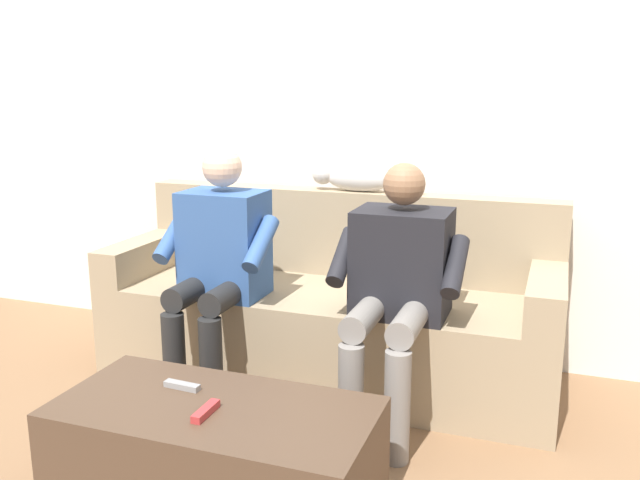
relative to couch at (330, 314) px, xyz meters
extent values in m
plane|color=#846042|center=(0.00, 0.72, -0.30)|extent=(8.00, 8.00, 0.00)
cube|color=silver|center=(0.00, -0.42, 0.93)|extent=(4.97, 0.06, 2.46)
cube|color=#9E896B|center=(0.00, 0.12, -0.08)|extent=(1.83, 0.59, 0.44)
cube|color=#9E896B|center=(0.00, -0.25, 0.13)|extent=(2.14, 0.15, 0.87)
cube|color=#9E896B|center=(-0.99, 0.12, 0.01)|extent=(0.16, 0.59, 0.62)
cube|color=#9E896B|center=(0.99, 0.12, 0.01)|extent=(0.16, 0.59, 0.62)
cube|color=#4C3828|center=(0.00, 1.16, -0.12)|extent=(1.06, 0.52, 0.37)
cube|color=black|center=(-0.41, 0.27, 0.36)|extent=(0.39, 0.29, 0.45)
sphere|color=#936B4C|center=(-0.41, 0.27, 0.70)|extent=(0.17, 0.17, 0.17)
cylinder|color=gray|center=(-0.50, 0.48, 0.20)|extent=(0.11, 0.42, 0.11)
cylinder|color=gray|center=(-0.32, 0.48, 0.20)|extent=(0.11, 0.42, 0.11)
cylinder|color=gray|center=(-0.50, 0.69, -0.08)|extent=(0.10, 0.10, 0.44)
cylinder|color=gray|center=(-0.32, 0.69, -0.08)|extent=(0.10, 0.10, 0.44)
cylinder|color=black|center=(-0.65, 0.35, 0.39)|extent=(0.08, 0.27, 0.22)
cylinder|color=black|center=(-0.18, 0.35, 0.39)|extent=(0.08, 0.27, 0.22)
cube|color=#335693|center=(0.41, 0.28, 0.38)|extent=(0.36, 0.27, 0.48)
sphere|color=beige|center=(0.41, 0.28, 0.73)|extent=(0.18, 0.18, 0.18)
cylinder|color=black|center=(0.32, 0.44, 0.20)|extent=(0.11, 0.32, 0.11)
cylinder|color=black|center=(0.50, 0.44, 0.20)|extent=(0.11, 0.32, 0.11)
cylinder|color=black|center=(0.32, 0.61, -0.08)|extent=(0.10, 0.10, 0.44)
cylinder|color=black|center=(0.50, 0.61, -0.08)|extent=(0.10, 0.10, 0.44)
cylinder|color=#335693|center=(0.19, 0.36, 0.42)|extent=(0.08, 0.27, 0.22)
cylinder|color=#335693|center=(0.63, 0.36, 0.42)|extent=(0.08, 0.27, 0.22)
ellipsoid|color=silver|center=(-0.07, -0.25, 0.64)|extent=(0.35, 0.11, 0.13)
sphere|color=silver|center=(0.13, -0.25, 0.65)|extent=(0.11, 0.11, 0.11)
cone|color=silver|center=(0.12, -0.28, 0.70)|extent=(0.04, 0.04, 0.03)
cone|color=silver|center=(0.12, -0.22, 0.70)|extent=(0.04, 0.04, 0.03)
cylinder|color=silver|center=(-0.30, -0.25, 0.61)|extent=(0.18, 0.03, 0.03)
cube|color=#B73333|center=(-0.01, 1.23, 0.08)|extent=(0.03, 0.14, 0.02)
cube|color=gray|center=(0.17, 1.09, 0.08)|extent=(0.13, 0.04, 0.02)
camera|label=1|loc=(-1.02, 2.96, 1.09)|focal=37.91mm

